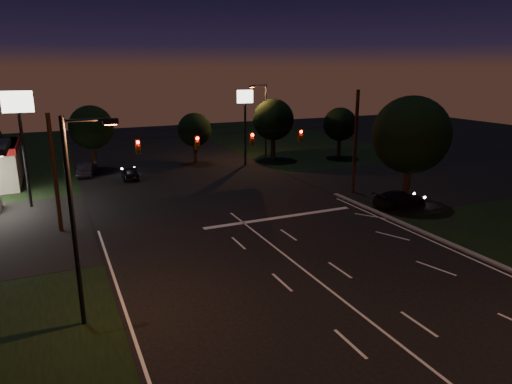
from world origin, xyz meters
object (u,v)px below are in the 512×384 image
utility_pole_right (352,193)px  car_oncoming_a (130,173)px  car_oncoming_b (87,169)px  tree_right_near (410,136)px  car_cross (400,199)px

utility_pole_right → car_oncoming_a: bearing=142.0°
car_oncoming_a → car_oncoming_b: size_ratio=0.89×
tree_right_near → car_cross: (-0.59, -0.17, -5.03)m
utility_pole_right → tree_right_near: tree_right_near is taller
utility_pole_right → car_oncoming_b: (-21.00, 16.89, 0.70)m
car_cross → car_oncoming_b: bearing=45.9°
tree_right_near → car_oncoming_b: tree_right_near is taller
car_cross → utility_pole_right: bearing=11.5°
utility_pole_right → tree_right_near: 7.61m
car_oncoming_a → car_cross: car_cross is taller
utility_pole_right → car_oncoming_b: bearing=141.2°
tree_right_near → car_cross: tree_right_near is taller
tree_right_near → car_oncoming_b: bearing=136.0°
tree_right_near → car_oncoming_b: (-22.53, 21.73, -4.98)m
utility_pole_right → car_cross: 5.13m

